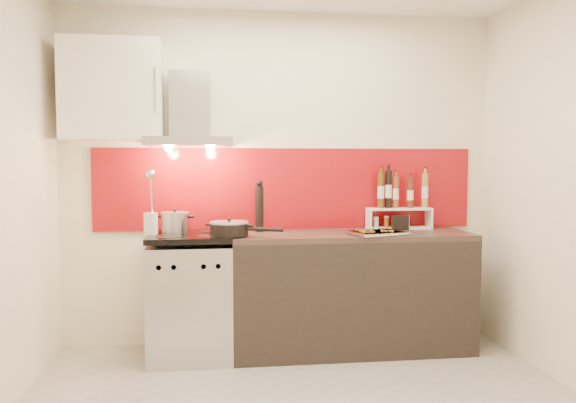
{
  "coord_description": "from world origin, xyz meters",
  "views": [
    {
      "loc": [
        -0.5,
        -3.02,
        1.43
      ],
      "look_at": [
        0.0,
        0.95,
        1.15
      ],
      "focal_mm": 35.0,
      "sensor_mm": 36.0,
      "label": 1
    }
  ],
  "objects": [
    {
      "name": "stock_pot",
      "position": [
        -0.81,
        1.18,
        0.99
      ],
      "size": [
        0.21,
        0.21,
        0.18
      ],
      "color": "#B7B7BA",
      "rests_on": "range_stove"
    },
    {
      "name": "step_shelf",
      "position": [
        0.93,
        1.28,
        1.09
      ],
      "size": [
        0.52,
        0.14,
        0.46
      ],
      "color": "white",
      "rests_on": "counter"
    },
    {
      "name": "caddy_box",
      "position": [
        0.92,
        1.21,
        0.96
      ],
      "size": [
        0.13,
        0.06,
        0.11
      ],
      "primitive_type": "cube",
      "rotation": [
        0.0,
        0.0,
        0.03
      ],
      "color": "black",
      "rests_on": "counter"
    },
    {
      "name": "range_stove",
      "position": [
        -0.7,
        1.1,
        0.44
      ],
      "size": [
        0.6,
        0.6,
        0.91
      ],
      "color": "#B7B7BA",
      "rests_on": "ground"
    },
    {
      "name": "counter",
      "position": [
        0.5,
        1.1,
        0.45
      ],
      "size": [
        1.8,
        0.6,
        0.9
      ],
      "color": "black",
      "rests_on": "ground"
    },
    {
      "name": "pepper_mill",
      "position": [
        -0.18,
        1.24,
        1.09
      ],
      "size": [
        0.06,
        0.06,
        0.4
      ],
      "color": "black",
      "rests_on": "counter"
    },
    {
      "name": "upper_cabinet",
      "position": [
        -1.25,
        1.22,
        1.95
      ],
      "size": [
        0.7,
        0.35,
        0.72
      ],
      "primitive_type": "cube",
      "color": "white",
      "rests_on": "back_wall"
    },
    {
      "name": "baking_tray",
      "position": [
        0.66,
        0.96,
        0.92
      ],
      "size": [
        0.45,
        0.39,
        0.03
      ],
      "color": "silver",
      "rests_on": "counter"
    },
    {
      "name": "backsplash",
      "position": [
        0.05,
        1.39,
        1.22
      ],
      "size": [
        3.0,
        0.02,
        0.64
      ],
      "primitive_type": "cube",
      "color": "#920D07",
      "rests_on": "back_wall"
    },
    {
      "name": "saute_pan",
      "position": [
        -0.41,
        0.97,
        0.96
      ],
      "size": [
        0.51,
        0.31,
        0.13
      ],
      "color": "black",
      "rests_on": "range_stove"
    },
    {
      "name": "range_hood",
      "position": [
        -0.7,
        1.24,
        1.74
      ],
      "size": [
        0.62,
        0.5,
        0.61
      ],
      "color": "#B7B7BA",
      "rests_on": "back_wall"
    },
    {
      "name": "back_wall",
      "position": [
        0.0,
        1.4,
        1.3
      ],
      "size": [
        3.4,
        0.02,
        2.6
      ],
      "primitive_type": "cube",
      "color": "silver",
      "rests_on": "ground"
    },
    {
      "name": "utensil_jar",
      "position": [
        -0.98,
        1.08,
        1.04
      ],
      "size": [
        0.1,
        0.15,
        0.48
      ],
      "color": "silver",
      "rests_on": "range_stove"
    }
  ]
}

